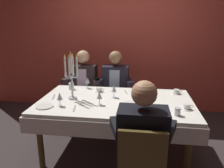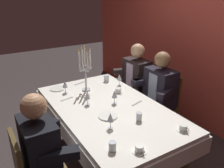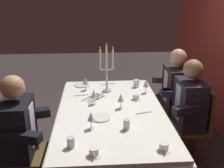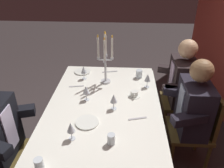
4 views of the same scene
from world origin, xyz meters
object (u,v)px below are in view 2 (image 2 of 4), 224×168
(water_tumbler_2, at_px, (106,78))
(seated_diner_1, at_px, (160,88))
(wine_glass_3, at_px, (119,77))
(coffee_cup_1, at_px, (140,149))
(candelabra, at_px, (85,70))
(water_tumbler_0, at_px, (113,146))
(dinner_plate_0, at_px, (57,88))
(dinner_plate_1, at_px, (108,116))
(dining_table, at_px, (109,116))
(wine_glass_2, at_px, (65,85))
(coffee_cup_0, at_px, (183,128))
(wine_glass_1, at_px, (115,94))
(seated_diner_0, at_px, (137,76))
(wine_glass_0, at_px, (87,95))
(wine_glass_4, at_px, (110,118))
(coffee_cup_2, at_px, (118,91))
(seated_diner_2, at_px, (39,148))
(water_tumbler_1, at_px, (139,117))

(water_tumbler_2, xyz_separation_m, seated_diner_1, (0.58, 0.51, -0.05))
(wine_glass_3, relative_size, coffee_cup_1, 1.24)
(candelabra, distance_m, water_tumbler_0, 1.31)
(dinner_plate_0, relative_size, dinner_plate_1, 0.98)
(dining_table, bearing_deg, wine_glass_2, -155.70)
(coffee_cup_0, relative_size, coffee_cup_1, 1.00)
(wine_glass_1, bearing_deg, seated_diner_0, 127.62)
(water_tumbler_0, bearing_deg, water_tumbler_2, 151.80)
(dinner_plate_0, xyz_separation_m, water_tumbler_0, (1.48, -0.04, 0.04))
(wine_glass_0, height_order, wine_glass_4, same)
(wine_glass_2, distance_m, coffee_cup_2, 0.69)
(water_tumbler_0, relative_size, coffee_cup_1, 0.65)
(candelabra, height_order, wine_glass_1, candelabra)
(wine_glass_3, xyz_separation_m, water_tumbler_2, (-0.22, -0.08, -0.07))
(dinner_plate_0, bearing_deg, coffee_cup_0, 23.65)
(candelabra, xyz_separation_m, wine_glass_2, (-0.07, -0.26, -0.17))
(dinner_plate_1, bearing_deg, seated_diner_2, -79.50)
(dining_table, distance_m, seated_diner_1, 0.90)
(seated_diner_2, bearing_deg, coffee_cup_0, 69.87)
(wine_glass_0, height_order, coffee_cup_1, wine_glass_0)
(coffee_cup_2, bearing_deg, coffee_cup_1, -24.24)
(wine_glass_0, relative_size, wine_glass_1, 1.00)
(dinner_plate_0, distance_m, coffee_cup_2, 0.82)
(water_tumbler_0, distance_m, coffee_cup_0, 0.74)
(coffee_cup_2, bearing_deg, dining_table, -48.71)
(dinner_plate_1, xyz_separation_m, water_tumbler_1, (0.24, 0.23, 0.04))
(seated_diner_2, bearing_deg, coffee_cup_2, 116.70)
(seated_diner_2, bearing_deg, water_tumbler_0, 55.04)
(wine_glass_3, relative_size, water_tumbler_1, 1.78)
(wine_glass_4, distance_m, water_tumbler_0, 0.35)
(wine_glass_1, relative_size, coffee_cup_1, 1.24)
(coffee_cup_1, bearing_deg, wine_glass_1, 161.34)
(wine_glass_1, distance_m, wine_glass_3, 0.55)
(dinner_plate_1, height_order, water_tumbler_1, water_tumbler_1)
(dining_table, distance_m, wine_glass_1, 0.26)
(coffee_cup_2, relative_size, seated_diner_2, 0.11)
(coffee_cup_0, bearing_deg, wine_glass_3, 175.90)
(wine_glass_4, relative_size, water_tumbler_0, 1.90)
(water_tumbler_0, bearing_deg, wine_glass_0, 167.55)
(wine_glass_4, bearing_deg, seated_diner_1, 114.56)
(dinner_plate_1, bearing_deg, wine_glass_1, 135.45)
(water_tumbler_2, height_order, seated_diner_2, seated_diner_2)
(seated_diner_0, xyz_separation_m, seated_diner_2, (0.97, -1.77, 0.00))
(coffee_cup_0, distance_m, coffee_cup_2, 1.06)
(wine_glass_0, xyz_separation_m, wine_glass_3, (-0.30, 0.63, 0.00))
(dining_table, xyz_separation_m, candelabra, (-0.55, -0.02, 0.41))
(wine_glass_3, height_order, water_tumbler_2, wine_glass_3)
(wine_glass_1, distance_m, coffee_cup_2, 0.32)
(water_tumbler_0, height_order, seated_diner_0, seated_diner_0)
(dinner_plate_1, distance_m, water_tumbler_2, 1.01)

